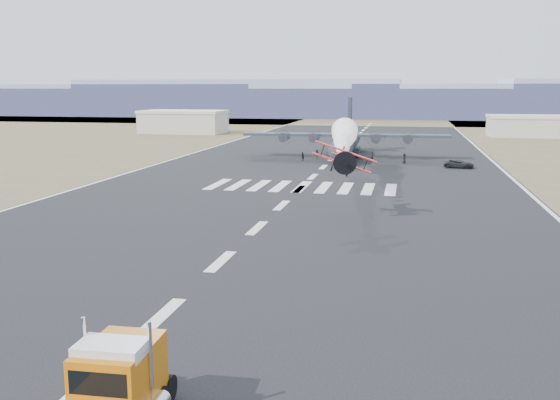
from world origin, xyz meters
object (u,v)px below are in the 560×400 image
(hangar_right, at_px, (526,126))
(transport_aircraft, at_px, (346,142))
(support_vehicle, at_px, (459,164))
(crew_g, at_px, (348,156))
(crew_d, at_px, (350,157))
(crew_b, at_px, (302,156))
(hangar_left, at_px, (184,121))
(crew_e, at_px, (404,158))
(crew_a, at_px, (372,157))
(semi_truck, at_px, (114,388))
(crew_f, at_px, (355,157))
(crew_c, at_px, (317,154))
(aerobatic_biplane, at_px, (343,159))
(crew_h, at_px, (348,156))

(hangar_right, distance_m, transport_aircraft, 75.34)
(support_vehicle, xyz_separation_m, crew_g, (-19.24, 6.00, 0.20))
(crew_d, bearing_deg, crew_b, 25.08)
(hangar_left, xyz_separation_m, crew_e, (65.49, -64.73, -2.52))
(crew_b, xyz_separation_m, crew_e, (18.54, 0.00, 0.07))
(crew_a, bearing_deg, hangar_left, 37.14)
(hangar_right, bearing_deg, support_vehicle, -107.40)
(crew_a, height_order, crew_e, crew_a)
(crew_g, bearing_deg, crew_b, 90.94)
(crew_a, relative_size, crew_b, 1.11)
(semi_truck, xyz_separation_m, crew_b, (-8.15, 92.59, -1.02))
(crew_a, xyz_separation_m, crew_e, (5.76, -1.19, -0.02))
(crew_e, height_order, crew_f, crew_e)
(transport_aircraft, distance_m, crew_g, 7.74)
(semi_truck, bearing_deg, crew_g, 87.79)
(hangar_right, bearing_deg, crew_c, -126.66)
(crew_a, distance_m, crew_f, 3.21)
(aerobatic_biplane, relative_size, support_vehicle, 1.27)
(hangar_left, bearing_deg, crew_h, -48.62)
(crew_d, bearing_deg, crew_c, -6.56)
(crew_g, bearing_deg, crew_e, -102.93)
(aerobatic_biplane, bearing_deg, crew_f, 87.96)
(crew_h, bearing_deg, aerobatic_biplane, -137.62)
(hangar_right, relative_size, aerobatic_biplane, 3.24)
(crew_b, xyz_separation_m, crew_c, (2.17, 4.06, 0.06))
(hangar_left, bearing_deg, aerobatic_biplane, -62.52)
(crew_d, distance_m, crew_f, 1.51)
(transport_aircraft, xyz_separation_m, crew_f, (2.44, -6.69, -2.13))
(crew_d, bearing_deg, semi_truck, 111.04)
(semi_truck, height_order, crew_f, semi_truck)
(crew_f, bearing_deg, crew_b, -114.75)
(transport_aircraft, xyz_separation_m, crew_b, (-7.18, -8.48, -2.11))
(aerobatic_biplane, bearing_deg, crew_a, 84.45)
(transport_aircraft, bearing_deg, semi_truck, -90.93)
(support_vehicle, xyz_separation_m, crew_d, (-18.90, 5.44, 0.20))
(aerobatic_biplane, xyz_separation_m, support_vehicle, (15.12, 44.75, -5.49))
(crew_d, distance_m, crew_g, 0.65)
(aerobatic_biplane, height_order, crew_b, aerobatic_biplane)
(semi_truck, relative_size, support_vehicle, 1.68)
(crew_f, height_order, crew_h, crew_h)
(hangar_left, height_order, crew_c, hangar_left)
(support_vehicle, relative_size, crew_b, 3.02)
(crew_e, distance_m, crew_g, 10.17)
(transport_aircraft, height_order, crew_f, transport_aircraft)
(hangar_right, bearing_deg, crew_e, -114.99)
(semi_truck, xyz_separation_m, crew_d, (0.61, 93.15, -0.95))
(crew_b, relative_size, crew_e, 0.93)
(transport_aircraft, relative_size, crew_g, 22.13)
(crew_a, xyz_separation_m, crew_h, (-4.53, 0.90, -0.00))
(support_vehicle, relative_size, crew_d, 2.78)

